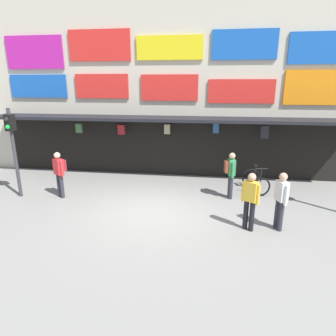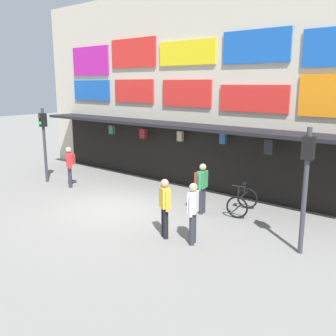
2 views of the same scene
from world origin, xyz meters
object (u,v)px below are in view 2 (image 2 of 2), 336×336
pedestrian_in_yellow (193,210)px  pedestrian_in_black (202,184)px  bicycle_parked (242,202)px  pedestrian_in_green (165,205)px  traffic_light_far (307,171)px  traffic_light_near (44,133)px  pedestrian_in_blue (70,164)px

pedestrian_in_yellow → pedestrian_in_black: size_ratio=1.00×
bicycle_parked → pedestrian_in_yellow: size_ratio=0.76×
pedestrian_in_green → pedestrian_in_black: size_ratio=1.00×
traffic_light_far → pedestrian_in_yellow: traffic_light_far is taller
pedestrian_in_green → pedestrian_in_black: same height
traffic_light_near → pedestrian_in_green: size_ratio=1.90×
traffic_light_near → pedestrian_in_blue: (1.55, 0.14, -1.16)m
traffic_light_near → traffic_light_far: (11.26, 0.02, 0.00)m
traffic_light_near → bicycle_parked: size_ratio=2.50×
traffic_light_near → pedestrian_in_black: 7.74m
pedestrian_in_yellow → pedestrian_in_black: same height
traffic_light_far → pedestrian_in_blue: (-9.71, 0.13, -1.16)m
bicycle_parked → pedestrian_in_yellow: pedestrian_in_yellow is taller
bicycle_parked → pedestrian_in_black: 1.47m
traffic_light_far → pedestrian_in_black: traffic_light_far is taller
pedestrian_in_green → pedestrian_in_black: 2.36m
traffic_light_near → traffic_light_far: bearing=0.1°
traffic_light_near → pedestrian_in_black: (7.59, 0.91, -1.16)m
traffic_light_near → pedestrian_in_blue: bearing=5.3°
traffic_light_far → pedestrian_in_black: size_ratio=1.90×
traffic_light_far → pedestrian_in_blue: traffic_light_far is taller
traffic_light_far → pedestrian_in_blue: bearing=179.3°
bicycle_parked → traffic_light_far: bearing=-33.8°
pedestrian_in_green → traffic_light_near: bearing=169.9°
pedestrian_in_green → pedestrian_in_yellow: same height
traffic_light_far → pedestrian_in_green: traffic_light_far is taller
traffic_light_near → pedestrian_in_green: 8.19m
pedestrian_in_black → pedestrian_in_blue: same height
bicycle_parked → pedestrian_in_yellow: bearing=-86.4°
pedestrian_in_black → pedestrian_in_yellow: bearing=-60.6°
traffic_light_far → pedestrian_in_black: bearing=166.3°
pedestrian_in_green → pedestrian_in_black: (-0.38, 2.33, 0.04)m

